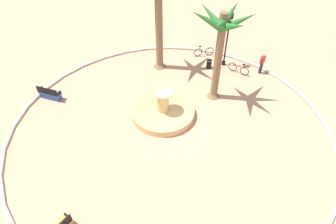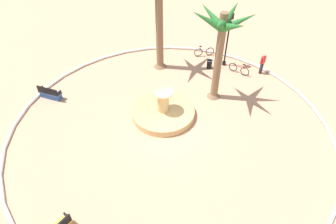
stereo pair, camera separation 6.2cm
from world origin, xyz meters
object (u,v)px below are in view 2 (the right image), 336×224
(bicycle_by_lamppost, at_px, (204,52))
(trash_bin, at_px, (209,64))
(fountain, at_px, (163,112))
(palm_tree_by_curb, at_px, (221,37))
(palm_tree_near_fountain, at_px, (159,5))
(bench_east, at_px, (50,94))
(person_cyclist_helmet, at_px, (263,63))
(bicycle_red_frame, at_px, (239,69))
(lamppost, at_px, (228,35))

(bicycle_by_lamppost, bearing_deg, trash_bin, 154.34)
(fountain, bearing_deg, palm_tree_by_curb, -94.55)
(fountain, xyz_separation_m, palm_tree_near_fountain, (5.00, -2.91, 4.66))
(palm_tree_near_fountain, height_order, bench_east, palm_tree_near_fountain)
(palm_tree_by_curb, height_order, bicycle_by_lamppost, palm_tree_by_curb)
(fountain, distance_m, palm_tree_near_fountain, 7.43)
(palm_tree_near_fountain, relative_size, person_cyclist_helmet, 4.13)
(bicycle_red_frame, height_order, person_cyclist_helmet, person_cyclist_helmet)
(palm_tree_near_fountain, distance_m, palm_tree_by_curb, 5.45)
(bicycle_by_lamppost, bearing_deg, fountain, 122.55)
(fountain, distance_m, bicycle_by_lamppost, 8.12)
(lamppost, relative_size, trash_bin, 6.12)
(palm_tree_near_fountain, relative_size, lamppost, 1.57)
(palm_tree_by_curb, xyz_separation_m, trash_bin, (3.00, -2.03, -4.19))
(palm_tree_near_fountain, xyz_separation_m, person_cyclist_helmet, (-5.06, -5.99, -4.00))
(lamppost, distance_m, trash_bin, 2.59)
(palm_tree_near_fountain, bearing_deg, fountain, 149.81)
(palm_tree_by_curb, bearing_deg, trash_bin, -34.11)
(lamppost, xyz_separation_m, bicycle_red_frame, (-1.52, -0.14, -2.23))
(fountain, bearing_deg, person_cyclist_helmet, -90.35)
(palm_tree_by_curb, xyz_separation_m, lamppost, (2.70, -3.32, -1.97))
(fountain, distance_m, palm_tree_by_curb, 5.87)
(bicycle_red_frame, bearing_deg, palm_tree_by_curb, 108.76)
(fountain, height_order, palm_tree_near_fountain, palm_tree_near_fountain)
(palm_tree_near_fountain, xyz_separation_m, bicycle_red_frame, (-4.15, -4.56, -4.57))
(bicycle_red_frame, distance_m, bicycle_by_lamppost, 3.57)
(trash_bin, height_order, bicycle_by_lamppost, bicycle_by_lamppost)
(lamppost, height_order, bicycle_red_frame, lamppost)
(palm_tree_near_fountain, height_order, bicycle_by_lamppost, palm_tree_near_fountain)
(palm_tree_near_fountain, xyz_separation_m, bench_east, (0.78, 8.49, -4.61))
(bicycle_by_lamppost, bearing_deg, lamppost, -166.52)
(fountain, relative_size, palm_tree_by_curb, 0.64)
(fountain, xyz_separation_m, bicycle_red_frame, (0.86, -7.47, 0.09))
(palm_tree_by_curb, xyz_separation_m, bicycle_by_lamppost, (4.69, -2.84, -4.20))
(person_cyclist_helmet, bearing_deg, trash_bin, 46.40)
(palm_tree_by_curb, bearing_deg, fountain, 85.45)
(bicycle_red_frame, bearing_deg, person_cyclist_helmet, -122.47)
(trash_bin, distance_m, bicycle_by_lamppost, 1.88)
(person_cyclist_helmet, bearing_deg, palm_tree_near_fountain, 49.82)
(palm_tree_by_curb, distance_m, bench_east, 12.13)
(trash_bin, bearing_deg, person_cyclist_helmet, -133.60)
(palm_tree_by_curb, bearing_deg, bicycle_by_lamppost, -31.23)
(palm_tree_by_curb, relative_size, trash_bin, 8.71)
(fountain, relative_size, person_cyclist_helmet, 2.39)
(bicycle_red_frame, bearing_deg, bench_east, 69.31)
(fountain, height_order, palm_tree_by_curb, palm_tree_by_curb)
(lamppost, distance_m, bicycle_by_lamppost, 3.02)
(lamppost, bearing_deg, bicycle_by_lamppost, 13.48)
(palm_tree_near_fountain, distance_m, bicycle_red_frame, 7.67)
(palm_tree_near_fountain, distance_m, trash_bin, 6.01)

